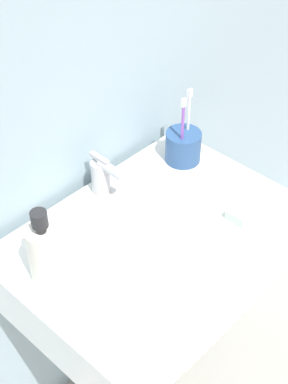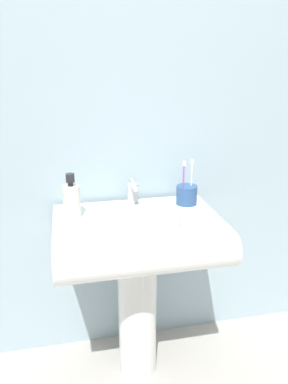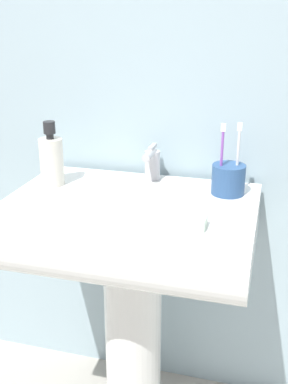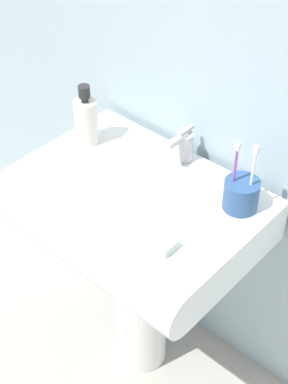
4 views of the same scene
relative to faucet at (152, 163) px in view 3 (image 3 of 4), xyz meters
The scene contains 7 objects.
wall_back 0.43m from the faucet, 97.74° to the left, with size 5.00×0.05×2.40m, color #9EB7C1.
sink_pedestal 0.50m from the faucet, 94.64° to the right, with size 0.16×0.16×0.60m, color white.
sink_basin 0.23m from the faucet, 93.53° to the right, with size 0.63×0.46×0.13m.
faucet is the anchor object (origin of this frame).
toothbrush_cup 0.23m from the faucet, 13.39° to the right, with size 0.09×0.09×0.19m.
soap_bottle 0.28m from the faucet, 156.77° to the right, with size 0.06×0.06×0.18m.
bar_soap 0.33m from the faucet, 60.54° to the right, with size 0.08×0.05×0.02m, color silver.
Camera 3 is at (0.34, -1.09, 1.18)m, focal length 45.00 mm.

